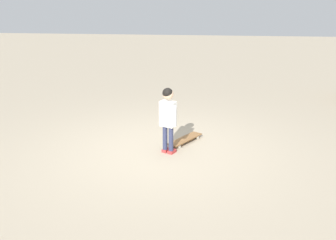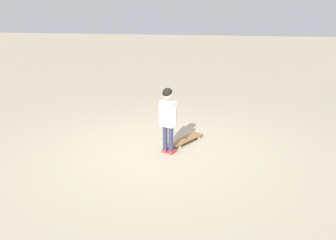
# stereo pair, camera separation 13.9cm
# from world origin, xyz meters

# --- Properties ---
(ground_plane) EXTENTS (50.00, 50.00, 0.00)m
(ground_plane) POSITION_xyz_m (0.00, 0.00, 0.00)
(ground_plane) COLOR tan
(child_person) EXTENTS (0.33, 0.29, 1.06)m
(child_person) POSITION_xyz_m (0.07, 0.16, 0.66)
(child_person) COLOR #2D3351
(child_person) RESTS_ON ground
(skateboard) EXTENTS (0.78, 0.55, 0.07)m
(skateboard) POSITION_xyz_m (-0.42, 0.38, 0.06)
(skateboard) COLOR olive
(skateboard) RESTS_ON ground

